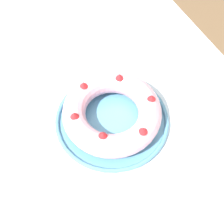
{
  "coord_description": "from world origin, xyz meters",
  "views": [
    {
      "loc": [
        0.41,
        -0.17,
        1.52
      ],
      "look_at": [
        -0.02,
        0.04,
        0.78
      ],
      "focal_mm": 50.0,
      "sensor_mm": 36.0,
      "label": 1
    }
  ],
  "objects_px": {
    "serving_knife": "(75,56)",
    "bundt_cake": "(112,112)",
    "serving_dish": "(112,120)",
    "napkin": "(138,212)",
    "fork": "(86,59)",
    "cake_knife": "(78,69)"
  },
  "relations": [
    {
      "from": "serving_knife",
      "to": "cake_knife",
      "type": "xyz_separation_m",
      "value": [
        0.06,
        -0.01,
        0.0
      ]
    },
    {
      "from": "bundt_cake",
      "to": "fork",
      "type": "height_order",
      "value": "bundt_cake"
    },
    {
      "from": "serving_knife",
      "to": "napkin",
      "type": "height_order",
      "value": "serving_knife"
    },
    {
      "from": "serving_dish",
      "to": "fork",
      "type": "xyz_separation_m",
      "value": [
        -0.26,
        0.03,
        -0.01
      ]
    },
    {
      "from": "napkin",
      "to": "fork",
      "type": "bearing_deg",
      "value": 170.51
    },
    {
      "from": "serving_knife",
      "to": "fork",
      "type": "bearing_deg",
      "value": 45.01
    },
    {
      "from": "bundt_cake",
      "to": "cake_knife",
      "type": "xyz_separation_m",
      "value": [
        -0.23,
        -0.01,
        -0.05
      ]
    },
    {
      "from": "fork",
      "to": "cake_knife",
      "type": "bearing_deg",
      "value": -57.11
    },
    {
      "from": "bundt_cake",
      "to": "serving_knife",
      "type": "relative_size",
      "value": 1.42
    },
    {
      "from": "napkin",
      "to": "serving_knife",
      "type": "bearing_deg",
      "value": 173.86
    },
    {
      "from": "serving_knife",
      "to": "bundt_cake",
      "type": "bearing_deg",
      "value": 1.43
    },
    {
      "from": "bundt_cake",
      "to": "napkin",
      "type": "height_order",
      "value": "bundt_cake"
    },
    {
      "from": "bundt_cake",
      "to": "serving_knife",
      "type": "distance_m",
      "value": 0.29
    },
    {
      "from": "serving_dish",
      "to": "bundt_cake",
      "type": "xyz_separation_m",
      "value": [
        0.0,
        -0.0,
        0.04
      ]
    },
    {
      "from": "fork",
      "to": "serving_knife",
      "type": "height_order",
      "value": "serving_knife"
    },
    {
      "from": "serving_knife",
      "to": "napkin",
      "type": "distance_m",
      "value": 0.56
    },
    {
      "from": "bundt_cake",
      "to": "fork",
      "type": "bearing_deg",
      "value": 173.74
    },
    {
      "from": "serving_dish",
      "to": "napkin",
      "type": "relative_size",
      "value": 2.74
    },
    {
      "from": "bundt_cake",
      "to": "napkin",
      "type": "bearing_deg",
      "value": -12.58
    },
    {
      "from": "serving_dish",
      "to": "fork",
      "type": "distance_m",
      "value": 0.26
    },
    {
      "from": "bundt_cake",
      "to": "serving_knife",
      "type": "bearing_deg",
      "value": 179.93
    },
    {
      "from": "cake_knife",
      "to": "napkin",
      "type": "distance_m",
      "value": 0.5
    }
  ]
}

